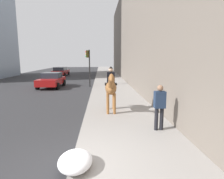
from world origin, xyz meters
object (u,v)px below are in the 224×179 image
object	(u,v)px
pedestrian_greeting	(160,104)
traffic_light_near_curb	(89,62)
mounted_horse_near	(111,87)
car_near_lane	(52,80)
car_mid_lane	(61,71)

from	to	relation	value
pedestrian_greeting	traffic_light_near_curb	bearing A→B (deg)	14.28
mounted_horse_near	car_near_lane	distance (m)	10.65
car_near_lane	car_mid_lane	bearing A→B (deg)	-169.92
pedestrian_greeting	car_near_lane	world-z (taller)	pedestrian_greeting
car_mid_lane	car_near_lane	bearing A→B (deg)	-169.38
car_near_lane	traffic_light_near_curb	bearing A→B (deg)	97.99
car_mid_lane	traffic_light_near_curb	bearing A→B (deg)	-153.89
traffic_light_near_curb	car_near_lane	bearing A→B (deg)	95.71
car_near_lane	car_mid_lane	distance (m)	12.74
mounted_horse_near	car_near_lane	xyz separation A→B (m)	(9.25, 5.24, -0.64)
mounted_horse_near	car_mid_lane	bearing A→B (deg)	-161.16
mounted_horse_near	car_mid_lane	xyz separation A→B (m)	(21.87, 6.97, -0.62)
car_mid_lane	pedestrian_greeting	bearing A→B (deg)	-157.73
car_mid_lane	traffic_light_near_curb	size ratio (longest dim) A/B	1.28
pedestrian_greeting	car_mid_lane	size ratio (longest dim) A/B	0.37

